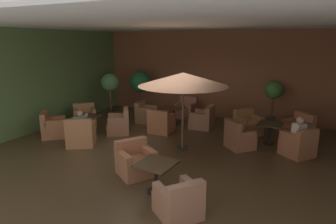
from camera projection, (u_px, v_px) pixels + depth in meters
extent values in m
cube|color=#503C25|center=(161.00, 151.00, 8.56)|extent=(9.82, 9.22, 0.02)
cube|color=brown|center=(210.00, 75.00, 12.14)|extent=(9.82, 0.08, 3.55)
cube|color=#597B44|center=(37.00, 81.00, 10.17)|extent=(0.08, 9.22, 3.55)
cube|color=silver|center=(160.00, 24.00, 7.70)|extent=(9.82, 9.22, 0.06)
cylinder|color=black|center=(88.00, 134.00, 10.05)|extent=(0.32, 0.32, 0.02)
cylinder|color=black|center=(87.00, 126.00, 9.98)|extent=(0.07, 0.07, 0.63)
cube|color=#42291F|center=(86.00, 116.00, 9.90)|extent=(0.75, 0.75, 0.03)
cube|color=#AB774A|center=(85.00, 120.00, 10.96)|extent=(1.09, 1.09, 0.46)
cube|color=#AB774A|center=(84.00, 108.00, 11.13)|extent=(0.67, 0.67, 0.38)
cube|color=#AB774A|center=(93.00, 111.00, 10.94)|extent=(0.52, 0.52, 0.24)
cube|color=#AB774A|center=(75.00, 112.00, 10.73)|extent=(0.52, 0.52, 0.24)
cube|color=#A76642|center=(55.00, 130.00, 9.75)|extent=(1.04, 1.03, 0.46)
cube|color=#A76642|center=(44.00, 118.00, 9.58)|extent=(0.58, 0.66, 0.41)
cube|color=#A76642|center=(56.00, 119.00, 9.96)|extent=(0.54, 0.48, 0.19)
cube|color=#A76642|center=(54.00, 123.00, 9.42)|extent=(0.54, 0.48, 0.19)
cube|color=#B6794B|center=(81.00, 138.00, 8.99)|extent=(1.08, 1.07, 0.45)
cube|color=#B6794B|center=(78.00, 127.00, 8.59)|extent=(0.77, 0.56, 0.46)
cube|color=#B6794B|center=(70.00, 127.00, 8.91)|extent=(0.44, 0.60, 0.24)
cube|color=#B6794B|center=(92.00, 127.00, 8.98)|extent=(0.44, 0.60, 0.24)
cube|color=#AC714E|center=(118.00, 127.00, 10.16)|extent=(1.06, 1.07, 0.40)
cube|color=#AC714E|center=(126.00, 115.00, 10.10)|extent=(0.58, 0.75, 0.46)
cube|color=#AC714E|center=(116.00, 121.00, 9.76)|extent=(0.56, 0.44, 0.23)
cube|color=#AC714E|center=(117.00, 116.00, 10.39)|extent=(0.56, 0.44, 0.23)
cylinder|color=black|center=(156.00, 191.00, 6.24)|extent=(0.40, 0.40, 0.02)
cylinder|color=black|center=(156.00, 178.00, 6.16)|extent=(0.07, 0.07, 0.63)
cube|color=#412D18|center=(156.00, 164.00, 6.09)|extent=(0.82, 0.82, 0.03)
cube|color=#AD6C49|center=(137.00, 166.00, 6.99)|extent=(1.09, 1.10, 0.42)
cube|color=#AD6C49|center=(131.00, 147.00, 7.14)|extent=(0.59, 0.77, 0.39)
cube|color=#AD6C49|center=(149.00, 152.00, 7.04)|extent=(0.59, 0.46, 0.19)
cube|color=#AD6C49|center=(124.00, 158.00, 6.71)|extent=(0.59, 0.46, 0.19)
cube|color=#A57255|center=(178.00, 205.00, 5.36)|extent=(1.04, 1.03, 0.41)
cube|color=#A57255|center=(186.00, 193.00, 5.01)|extent=(0.57, 0.67, 0.36)
cube|color=#A57255|center=(162.00, 193.00, 5.19)|extent=(0.55, 0.47, 0.19)
cube|color=#A57255|center=(190.00, 186.00, 5.45)|extent=(0.55, 0.47, 0.19)
cylinder|color=black|center=(269.00, 144.00, 9.12)|extent=(0.35, 0.35, 0.02)
cylinder|color=black|center=(269.00, 134.00, 9.05)|extent=(0.07, 0.07, 0.63)
cube|color=#3E321F|center=(270.00, 124.00, 8.97)|extent=(0.77, 0.77, 0.03)
cube|color=#AF6946|center=(297.00, 148.00, 8.13)|extent=(1.03, 1.02, 0.46)
cube|color=#AF6946|center=(307.00, 137.00, 7.78)|extent=(0.58, 0.66, 0.38)
cube|color=#AF6946|center=(290.00, 137.00, 7.97)|extent=(0.54, 0.48, 0.24)
cube|color=#AF6946|center=(304.00, 134.00, 8.20)|extent=(0.54, 0.48, 0.24)
cube|color=#A96846|center=(296.00, 134.00, 9.41)|extent=(1.07, 1.07, 0.44)
cube|color=#A96846|center=(305.00, 120.00, 9.40)|extent=(0.67, 0.67, 0.45)
cube|color=#A96846|center=(304.00, 127.00, 9.02)|extent=(0.49, 0.49, 0.21)
cube|color=#A96846|center=(289.00, 122.00, 9.63)|extent=(0.49, 0.49, 0.21)
cube|color=#AA7847|center=(248.00, 128.00, 10.02)|extent=(1.06, 1.06, 0.46)
cube|color=#AA7847|center=(244.00, 114.00, 10.18)|extent=(0.63, 0.67, 0.37)
cube|color=#AA7847|center=(257.00, 118.00, 10.03)|extent=(0.51, 0.48, 0.18)
cube|color=#AA7847|center=(242.00, 120.00, 9.79)|extent=(0.51, 0.48, 0.18)
cube|color=#AB6C4A|center=(240.00, 142.00, 8.72)|extent=(1.01, 1.01, 0.41)
cube|color=#AB6C4A|center=(233.00, 128.00, 8.53)|extent=(0.62, 0.62, 0.47)
cube|color=#AB6C4A|center=(236.00, 129.00, 8.93)|extent=(0.49, 0.49, 0.19)
cube|color=#AB6C4A|center=(247.00, 135.00, 8.40)|extent=(0.49, 0.49, 0.19)
cylinder|color=black|center=(174.00, 124.00, 11.26)|extent=(0.40, 0.40, 0.02)
cylinder|color=black|center=(174.00, 116.00, 11.18)|extent=(0.07, 0.07, 0.63)
cube|color=#3F2C17|center=(174.00, 108.00, 11.11)|extent=(0.69, 0.69, 0.03)
cube|color=#AA7654|center=(202.00, 122.00, 10.78)|extent=(0.82, 0.84, 0.42)
cube|color=#AA7654|center=(210.00, 112.00, 10.56)|extent=(0.20, 0.82, 0.43)
cube|color=#AA7654|center=(198.00, 116.00, 10.42)|extent=(0.62, 0.16, 0.20)
cube|color=#AA7654|center=(203.00, 112.00, 11.03)|extent=(0.62, 0.16, 0.20)
cube|color=#AE6B56|center=(186.00, 113.00, 12.17)|extent=(0.77, 0.76, 0.40)
cube|color=#AE6B56|center=(188.00, 102.00, 12.31)|extent=(0.76, 0.18, 0.47)
cube|color=#AE6B56|center=(192.00, 107.00, 11.92)|extent=(0.15, 0.58, 0.23)
cube|color=#AE6B56|center=(179.00, 105.00, 12.19)|extent=(0.15, 0.58, 0.23)
cube|color=#A47148|center=(147.00, 117.00, 11.51)|extent=(0.87, 0.84, 0.43)
cube|color=#A47148|center=(140.00, 106.00, 11.50)|extent=(0.28, 0.74, 0.38)
cube|color=#A47148|center=(151.00, 108.00, 11.70)|extent=(0.62, 0.24, 0.19)
cube|color=#A47148|center=(145.00, 111.00, 11.16)|extent=(0.62, 0.24, 0.19)
cube|color=#B26743|center=(162.00, 126.00, 10.23)|extent=(0.79, 0.75, 0.45)
cube|color=#B26743|center=(158.00, 116.00, 9.88)|extent=(0.78, 0.18, 0.40)
cube|color=#B26743|center=(154.00, 116.00, 10.32)|extent=(0.15, 0.57, 0.22)
cube|color=#B26743|center=(170.00, 118.00, 10.06)|extent=(0.15, 0.57, 0.22)
cylinder|color=#2D2D2D|center=(182.00, 148.00, 8.67)|extent=(0.32, 0.32, 0.08)
cylinder|color=brown|center=(183.00, 113.00, 8.41)|extent=(0.06, 0.06, 2.23)
cone|color=#98674A|center=(183.00, 79.00, 8.18)|extent=(2.55, 2.55, 0.38)
cylinder|color=#AC5E4A|center=(141.00, 111.00, 12.63)|extent=(0.35, 0.35, 0.32)
cylinder|color=brown|center=(141.00, 99.00, 12.50)|extent=(0.06, 0.06, 0.76)
sphere|color=#206034|center=(140.00, 82.00, 12.32)|extent=(0.88, 0.88, 0.88)
cylinder|color=#3B3228|center=(112.00, 115.00, 11.95)|extent=(0.39, 0.39, 0.35)
cylinder|color=brown|center=(111.00, 100.00, 11.81)|extent=(0.06, 0.06, 0.88)
sphere|color=#4A7D4C|center=(110.00, 82.00, 11.63)|extent=(0.71, 0.71, 0.71)
cylinder|color=#393A36|center=(271.00, 121.00, 10.94)|extent=(0.32, 0.32, 0.38)
cylinder|color=brown|center=(272.00, 107.00, 10.81)|extent=(0.06, 0.06, 0.74)
sphere|color=#39722F|center=(274.00, 90.00, 10.65)|extent=(0.66, 0.66, 0.66)
cube|color=silver|center=(299.00, 132.00, 8.02)|extent=(0.40, 0.41, 0.48)
sphere|color=tan|center=(300.00, 120.00, 7.94)|extent=(0.20, 0.20, 0.20)
cube|color=#527B5F|center=(80.00, 124.00, 8.88)|extent=(0.46, 0.42, 0.47)
sphere|color=#A6765D|center=(80.00, 113.00, 8.80)|extent=(0.18, 0.18, 0.18)
cylinder|color=white|center=(87.00, 115.00, 9.84)|extent=(0.08, 0.08, 0.11)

